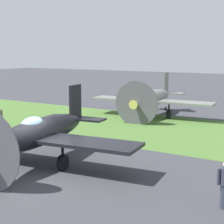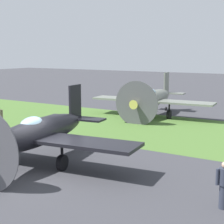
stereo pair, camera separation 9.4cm
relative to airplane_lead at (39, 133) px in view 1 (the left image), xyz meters
The scene contains 4 objects.
ground_plane 2.25m from the airplane_lead, 153.08° to the left, with size 160.00×160.00×0.00m, color #38383D.
grass_verge 10.82m from the airplane_lead, 97.57° to the right, with size 120.00×11.00×0.01m, color #476B2D.
airplane_lead is the anchor object (origin of this frame).
airplane_wingman 15.04m from the airplane_lead, 86.59° to the right, with size 10.64×8.42×3.78m.
Camera 1 is at (-10.75, 12.22, 5.54)m, focal length 58.04 mm.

